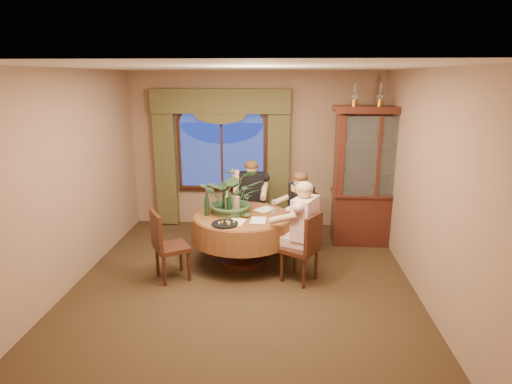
# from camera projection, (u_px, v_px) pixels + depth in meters

# --- Properties ---
(floor) EXTENTS (5.00, 5.00, 0.00)m
(floor) POSITION_uv_depth(u_px,v_px,m) (243.00, 285.00, 5.70)
(floor) COLOR black
(floor) RESTS_ON ground
(wall_back) EXTENTS (4.50, 0.00, 4.50)m
(wall_back) POSITION_uv_depth(u_px,v_px,m) (255.00, 150.00, 7.74)
(wall_back) COLOR #876652
(wall_back) RESTS_ON ground
(wall_right) EXTENTS (0.00, 5.00, 5.00)m
(wall_right) POSITION_uv_depth(u_px,v_px,m) (426.00, 187.00, 5.19)
(wall_right) COLOR #876652
(wall_right) RESTS_ON ground
(ceiling) EXTENTS (5.00, 5.00, 0.00)m
(ceiling) POSITION_uv_depth(u_px,v_px,m) (241.00, 67.00, 4.97)
(ceiling) COLOR white
(ceiling) RESTS_ON wall_back
(window) EXTENTS (1.62, 0.10, 1.32)m
(window) POSITION_uv_depth(u_px,v_px,m) (222.00, 156.00, 7.74)
(window) COLOR navy
(window) RESTS_ON wall_back
(arched_transom) EXTENTS (1.60, 0.06, 0.44)m
(arched_transom) POSITION_uv_depth(u_px,v_px,m) (221.00, 113.00, 7.53)
(arched_transom) COLOR navy
(arched_transom) RESTS_ON wall_back
(drapery_left) EXTENTS (0.38, 0.14, 2.32)m
(drapery_left) POSITION_uv_depth(u_px,v_px,m) (166.00, 162.00, 7.79)
(drapery_left) COLOR #413D22
(drapery_left) RESTS_ON floor
(drapery_right) EXTENTS (0.38, 0.14, 2.32)m
(drapery_right) POSITION_uv_depth(u_px,v_px,m) (279.00, 164.00, 7.66)
(drapery_right) COLOR #413D22
(drapery_right) RESTS_ON floor
(swag_valance) EXTENTS (2.45, 0.16, 0.42)m
(swag_valance) POSITION_uv_depth(u_px,v_px,m) (220.00, 101.00, 7.40)
(swag_valance) COLOR #413D22
(swag_valance) RESTS_ON wall_back
(dining_table) EXTENTS (1.91, 1.91, 0.75)m
(dining_table) POSITION_uv_depth(u_px,v_px,m) (242.00, 239.00, 6.30)
(dining_table) COLOR maroon
(dining_table) RESTS_ON floor
(china_cabinet) EXTENTS (1.39, 0.55, 2.25)m
(china_cabinet) POSITION_uv_depth(u_px,v_px,m) (374.00, 177.00, 6.90)
(china_cabinet) COLOR black
(china_cabinet) RESTS_ON floor
(oil_lamp_left) EXTENTS (0.11, 0.11, 0.34)m
(oil_lamp_left) POSITION_uv_depth(u_px,v_px,m) (355.00, 95.00, 6.58)
(oil_lamp_left) COLOR #A5722D
(oil_lamp_left) RESTS_ON china_cabinet
(oil_lamp_center) EXTENTS (0.11, 0.11, 0.34)m
(oil_lamp_center) POSITION_uv_depth(u_px,v_px,m) (380.00, 95.00, 6.56)
(oil_lamp_center) COLOR #A5722D
(oil_lamp_center) RESTS_ON china_cabinet
(oil_lamp_right) EXTENTS (0.11, 0.11, 0.34)m
(oil_lamp_right) POSITION_uv_depth(u_px,v_px,m) (406.00, 95.00, 6.53)
(oil_lamp_right) COLOR #A5722D
(oil_lamp_right) RESTS_ON china_cabinet
(chair_right) EXTENTS (0.58, 0.58, 0.96)m
(chair_right) POSITION_uv_depth(u_px,v_px,m) (300.00, 247.00, 5.73)
(chair_right) COLOR black
(chair_right) RESTS_ON floor
(chair_back_right) EXTENTS (0.58, 0.58, 0.96)m
(chair_back_right) POSITION_uv_depth(u_px,v_px,m) (297.00, 221.00, 6.75)
(chair_back_right) COLOR black
(chair_back_right) RESTS_ON floor
(chair_back) EXTENTS (0.43, 0.43, 0.96)m
(chair_back) POSITION_uv_depth(u_px,v_px,m) (250.00, 211.00, 7.27)
(chair_back) COLOR black
(chair_back) RESTS_ON floor
(chair_front_left) EXTENTS (0.58, 0.58, 0.96)m
(chair_front_left) POSITION_uv_depth(u_px,v_px,m) (172.00, 246.00, 5.79)
(chair_front_left) COLOR black
(chair_front_left) RESTS_ON floor
(person_pink) EXTENTS (0.62, 0.64, 1.37)m
(person_pink) POSITION_uv_depth(u_px,v_px,m) (305.00, 231.00, 5.76)
(person_pink) COLOR beige
(person_pink) RESTS_ON floor
(person_back) EXTENTS (0.51, 0.48, 1.37)m
(person_back) POSITION_uv_depth(u_px,v_px,m) (252.00, 200.00, 7.22)
(person_back) COLOR black
(person_back) RESTS_ON floor
(person_scarf) EXTENTS (0.60, 0.62, 1.31)m
(person_scarf) POSITION_uv_depth(u_px,v_px,m) (301.00, 213.00, 6.61)
(person_scarf) COLOR black
(person_scarf) RESTS_ON floor
(stoneware_vase) EXTENTS (0.13, 0.13, 0.25)m
(stoneware_vase) POSITION_uv_depth(u_px,v_px,m) (236.00, 205.00, 6.28)
(stoneware_vase) COLOR #8C775C
(stoneware_vase) RESTS_ON dining_table
(centerpiece_plant) EXTENTS (0.92, 1.02, 0.80)m
(centerpiece_plant) POSITION_uv_depth(u_px,v_px,m) (233.00, 173.00, 6.19)
(centerpiece_plant) COLOR #365936
(centerpiece_plant) RESTS_ON dining_table
(olive_bowl) EXTENTS (0.15, 0.15, 0.05)m
(olive_bowl) POSITION_uv_depth(u_px,v_px,m) (246.00, 215.00, 6.12)
(olive_bowl) COLOR #49582F
(olive_bowl) RESTS_ON dining_table
(cheese_platter) EXTENTS (0.36, 0.36, 0.02)m
(cheese_platter) POSITION_uv_depth(u_px,v_px,m) (225.00, 224.00, 5.79)
(cheese_platter) COLOR black
(cheese_platter) RESTS_ON dining_table
(wine_bottle_0) EXTENTS (0.07, 0.07, 0.33)m
(wine_bottle_0) POSITION_uv_depth(u_px,v_px,m) (229.00, 204.00, 6.15)
(wine_bottle_0) COLOR black
(wine_bottle_0) RESTS_ON dining_table
(wine_bottle_1) EXTENTS (0.07, 0.07, 0.33)m
(wine_bottle_1) POSITION_uv_depth(u_px,v_px,m) (227.00, 202.00, 6.26)
(wine_bottle_1) COLOR tan
(wine_bottle_1) RESTS_ON dining_table
(wine_bottle_2) EXTENTS (0.07, 0.07, 0.33)m
(wine_bottle_2) POSITION_uv_depth(u_px,v_px,m) (225.00, 200.00, 6.36)
(wine_bottle_2) COLOR black
(wine_bottle_2) RESTS_ON dining_table
(wine_bottle_3) EXTENTS (0.07, 0.07, 0.33)m
(wine_bottle_3) POSITION_uv_depth(u_px,v_px,m) (207.00, 204.00, 6.15)
(wine_bottle_3) COLOR black
(wine_bottle_3) RESTS_ON dining_table
(tasting_paper_0) EXTENTS (0.22, 0.31, 0.00)m
(tasting_paper_0) POSITION_uv_depth(u_px,v_px,m) (258.00, 220.00, 5.97)
(tasting_paper_0) COLOR white
(tasting_paper_0) RESTS_ON dining_table
(tasting_paper_1) EXTENTS (0.35, 0.37, 0.00)m
(tasting_paper_1) POSITION_uv_depth(u_px,v_px,m) (265.00, 209.00, 6.45)
(tasting_paper_1) COLOR white
(tasting_paper_1) RESTS_ON dining_table
(tasting_paper_2) EXTENTS (0.26, 0.33, 0.00)m
(tasting_paper_2) POSITION_uv_depth(u_px,v_px,m) (236.00, 222.00, 5.90)
(tasting_paper_2) COLOR white
(tasting_paper_2) RESTS_ON dining_table
(wine_glass_person_pink) EXTENTS (0.07, 0.07, 0.18)m
(wine_glass_person_pink) POSITION_uv_depth(u_px,v_px,m) (273.00, 214.00, 5.95)
(wine_glass_person_pink) COLOR silver
(wine_glass_person_pink) RESTS_ON dining_table
(wine_glass_person_back) EXTENTS (0.07, 0.07, 0.18)m
(wine_glass_person_back) POSITION_uv_depth(u_px,v_px,m) (247.00, 200.00, 6.66)
(wine_glass_person_back) COLOR silver
(wine_glass_person_back) RESTS_ON dining_table
(wine_glass_person_scarf) EXTENTS (0.07, 0.07, 0.18)m
(wine_glass_person_scarf) POSITION_uv_depth(u_px,v_px,m) (273.00, 205.00, 6.38)
(wine_glass_person_scarf) COLOR silver
(wine_glass_person_scarf) RESTS_ON dining_table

